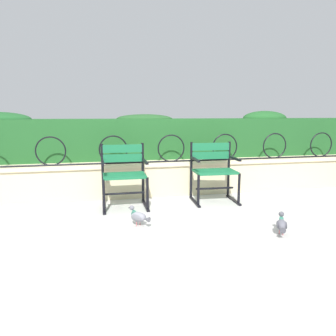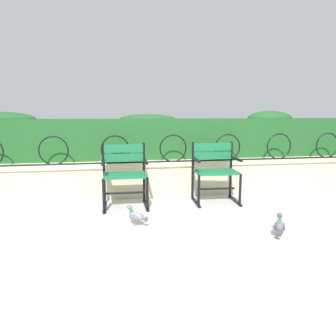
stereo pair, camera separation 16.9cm
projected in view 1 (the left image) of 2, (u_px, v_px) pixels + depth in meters
ground_plane at (170, 212)px, 4.08m from camera, size 60.00×60.00×0.00m
stone_wall at (157, 178)px, 4.90m from camera, size 8.10×0.41×0.52m
iron_arch_fence at (145, 151)px, 4.71m from camera, size 7.55×0.02×0.42m
hedge_row at (150, 136)px, 5.26m from camera, size 7.94×0.63×0.78m
park_chair_left at (124, 173)px, 4.25m from camera, size 0.60×0.52×0.85m
park_chair_right at (213, 169)px, 4.53m from camera, size 0.64×0.55×0.84m
pigeon_near_chairs at (138, 216)px, 3.54m from camera, size 0.23×0.24×0.22m
pigeon_far_side at (282, 225)px, 3.28m from camera, size 0.19×0.27×0.22m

